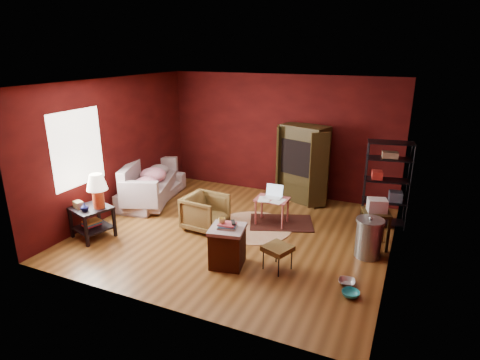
{
  "coord_description": "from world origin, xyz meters",
  "views": [
    {
      "loc": [
        2.92,
        -6.29,
        3.36
      ],
      "look_at": [
        0.0,
        0.2,
        1.0
      ],
      "focal_mm": 30.0,
      "sensor_mm": 36.0,
      "label": 1
    }
  ],
  "objects_px": {
    "laptop_desk": "(272,201)",
    "tv_armoire": "(303,162)",
    "side_table": "(94,200)",
    "sofa": "(152,184)",
    "armchair": "(205,211)",
    "hamper": "(227,246)",
    "wire_shelving": "(388,181)"
  },
  "relations": [
    {
      "from": "sofa",
      "to": "wire_shelving",
      "type": "bearing_deg",
      "value": -89.94
    },
    {
      "from": "armchair",
      "to": "hamper",
      "type": "relative_size",
      "value": 0.99
    },
    {
      "from": "side_table",
      "to": "tv_armoire",
      "type": "distance_m",
      "value": 4.47
    },
    {
      "from": "side_table",
      "to": "tv_armoire",
      "type": "bearing_deg",
      "value": 49.21
    },
    {
      "from": "sofa",
      "to": "side_table",
      "type": "height_order",
      "value": "side_table"
    },
    {
      "from": "laptop_desk",
      "to": "tv_armoire",
      "type": "height_order",
      "value": "tv_armoire"
    },
    {
      "from": "sofa",
      "to": "hamper",
      "type": "bearing_deg",
      "value": -131.91
    },
    {
      "from": "armchair",
      "to": "hamper",
      "type": "distance_m",
      "value": 1.45
    },
    {
      "from": "side_table",
      "to": "tv_armoire",
      "type": "xyz_separation_m",
      "value": [
        2.92,
        3.38,
        0.17
      ]
    },
    {
      "from": "armchair",
      "to": "hamper",
      "type": "xyz_separation_m",
      "value": [
        0.99,
        -1.06,
        -0.03
      ]
    },
    {
      "from": "tv_armoire",
      "to": "laptop_desk",
      "type": "bearing_deg",
      "value": -78.62
    },
    {
      "from": "sofa",
      "to": "laptop_desk",
      "type": "xyz_separation_m",
      "value": [
        2.95,
        -0.11,
        0.09
      ]
    },
    {
      "from": "sofa",
      "to": "side_table",
      "type": "relative_size",
      "value": 1.65
    },
    {
      "from": "side_table",
      "to": "wire_shelving",
      "type": "distance_m",
      "value": 5.49
    },
    {
      "from": "armchair",
      "to": "wire_shelving",
      "type": "height_order",
      "value": "wire_shelving"
    },
    {
      "from": "sofa",
      "to": "wire_shelving",
      "type": "distance_m",
      "value": 5.06
    },
    {
      "from": "wire_shelving",
      "to": "sofa",
      "type": "bearing_deg",
      "value": 178.31
    },
    {
      "from": "sofa",
      "to": "armchair",
      "type": "bearing_deg",
      "value": -122.56
    },
    {
      "from": "laptop_desk",
      "to": "sofa",
      "type": "bearing_deg",
      "value": 176.52
    },
    {
      "from": "hamper",
      "to": "armchair",
      "type": "bearing_deg",
      "value": 133.0
    },
    {
      "from": "side_table",
      "to": "laptop_desk",
      "type": "bearing_deg",
      "value": 34.2
    },
    {
      "from": "hamper",
      "to": "tv_armoire",
      "type": "height_order",
      "value": "tv_armoire"
    },
    {
      "from": "sofa",
      "to": "tv_armoire",
      "type": "height_order",
      "value": "tv_armoire"
    },
    {
      "from": "hamper",
      "to": "laptop_desk",
      "type": "bearing_deg",
      "value": 86.58
    },
    {
      "from": "hamper",
      "to": "wire_shelving",
      "type": "distance_m",
      "value": 3.43
    },
    {
      "from": "armchair",
      "to": "wire_shelving",
      "type": "relative_size",
      "value": 0.44
    },
    {
      "from": "tv_armoire",
      "to": "armchair",
      "type": "bearing_deg",
      "value": -101.58
    },
    {
      "from": "armchair",
      "to": "wire_shelving",
      "type": "xyz_separation_m",
      "value": [
        3.13,
        1.56,
        0.56
      ]
    },
    {
      "from": "side_table",
      "to": "sofa",
      "type": "bearing_deg",
      "value": 95.87
    },
    {
      "from": "side_table",
      "to": "laptop_desk",
      "type": "height_order",
      "value": "side_table"
    },
    {
      "from": "laptop_desk",
      "to": "wire_shelving",
      "type": "bearing_deg",
      "value": 20.72
    },
    {
      "from": "sofa",
      "to": "tv_armoire",
      "type": "bearing_deg",
      "value": -73.85
    }
  ]
}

